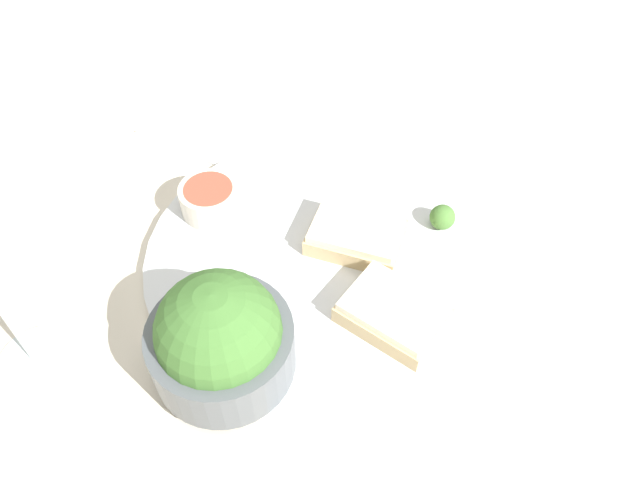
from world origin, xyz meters
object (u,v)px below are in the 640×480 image
Objects in this scene: salad_bowl at (220,339)px; napkin at (220,115)px; cheese_toast_near at (356,235)px; cheese_toast_far at (393,313)px; sauce_ramekin at (207,201)px.

salad_bowl is 0.35m from napkin.
salad_bowl is 0.18m from cheese_toast_near.
cheese_toast_near and cheese_toast_far have the same top height.
sauce_ramekin is at bearing -8.83° from cheese_toast_far.
sauce_ramekin reaches higher than cheese_toast_far.
cheese_toast_far reaches higher than napkin.
cheese_toast_near is 0.26m from napkin.
cheese_toast_far is 0.35m from napkin.
sauce_ramekin is 0.63× the size of cheese_toast_far.
cheese_toast_far is at bearing 149.15° from napkin.
salad_bowl is 1.25× the size of cheese_toast_far.
cheese_toast_near is at bearing -168.01° from sauce_ramekin.
salad_bowl is at bearing 128.65° from sauce_ramekin.
cheese_toast_far is at bearing -136.10° from salad_bowl.
sauce_ramekin is at bearing 120.01° from napkin.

